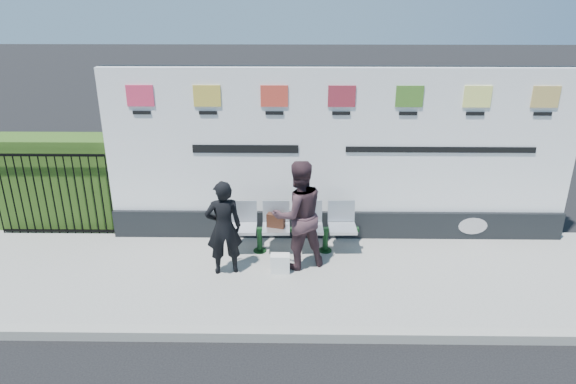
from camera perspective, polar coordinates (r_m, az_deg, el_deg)
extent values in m
cube|color=gray|center=(8.24, 2.52, -9.30)|extent=(14.00, 3.00, 0.12)
cube|color=gray|center=(6.99, 2.86, -15.54)|extent=(14.00, 0.18, 0.14)
cube|color=black|center=(9.32, 5.41, -3.38)|extent=(8.00, 0.30, 0.50)
cube|color=white|center=(8.79, 5.75, 5.52)|extent=(8.00, 0.14, 2.50)
cube|color=#2E4E17|center=(10.41, -23.75, 1.11)|extent=(2.35, 0.70, 1.70)
imported|color=black|center=(7.94, -7.15, -3.96)|extent=(0.62, 0.48, 1.53)
imported|color=#3B262C|center=(8.03, 1.15, -2.53)|extent=(1.05, 0.94, 1.78)
cube|color=#32180E|center=(8.58, -1.35, -3.19)|extent=(0.32, 0.20, 0.23)
cube|color=silver|center=(8.15, -0.88, -7.93)|extent=(0.30, 0.18, 0.30)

